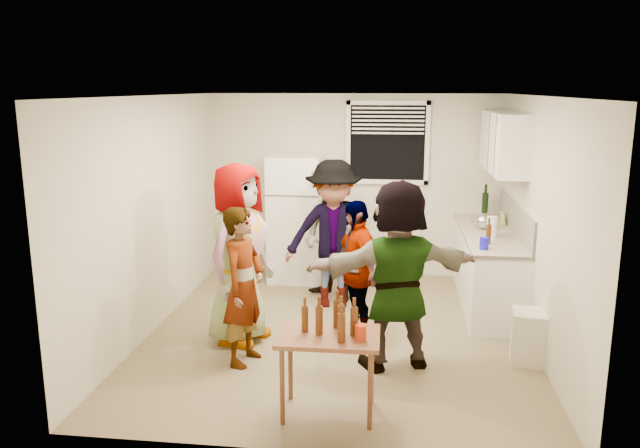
# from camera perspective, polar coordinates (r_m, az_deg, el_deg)

# --- Properties ---
(room) EXTENTS (4.00, 4.50, 2.50)m
(room) POSITION_cam_1_polar(r_m,az_deg,el_deg) (6.80, 1.65, -9.94)
(room) COLOR beige
(room) RESTS_ON ground
(window) EXTENTS (1.12, 0.10, 1.06)m
(window) POSITION_cam_1_polar(r_m,az_deg,el_deg) (8.51, 6.19, 7.39)
(window) COLOR white
(window) RESTS_ON room
(refrigerator) EXTENTS (0.70, 0.70, 1.70)m
(refrigerator) POSITION_cam_1_polar(r_m,az_deg,el_deg) (8.43, -2.19, 0.54)
(refrigerator) COLOR white
(refrigerator) RESTS_ON ground
(counter_lower) EXTENTS (0.60, 2.20, 0.86)m
(counter_lower) POSITION_cam_1_polar(r_m,az_deg,el_deg) (7.80, 15.05, -4.06)
(counter_lower) COLOR white
(counter_lower) RESTS_ON ground
(countertop) EXTENTS (0.64, 2.22, 0.04)m
(countertop) POSITION_cam_1_polar(r_m,az_deg,el_deg) (7.69, 15.24, -0.84)
(countertop) COLOR #BCB298
(countertop) RESTS_ON counter_lower
(backsplash) EXTENTS (0.03, 2.20, 0.36)m
(backsplash) POSITION_cam_1_polar(r_m,az_deg,el_deg) (7.69, 17.42, 0.56)
(backsplash) COLOR #BBB3AA
(backsplash) RESTS_ON countertop
(upper_cabinets) EXTENTS (0.34, 1.60, 0.70)m
(upper_cabinets) POSITION_cam_1_polar(r_m,az_deg,el_deg) (7.74, 16.44, 7.21)
(upper_cabinets) COLOR white
(upper_cabinets) RESTS_ON room
(kettle) EXTENTS (0.28, 0.24, 0.22)m
(kettle) POSITION_cam_1_polar(r_m,az_deg,el_deg) (7.82, 14.73, -0.44)
(kettle) COLOR silver
(kettle) RESTS_ON countertop
(paper_towel) EXTENTS (0.11, 0.11, 0.24)m
(paper_towel) POSITION_cam_1_polar(r_m,az_deg,el_deg) (7.41, 15.39, -1.18)
(paper_towel) COLOR white
(paper_towel) RESTS_ON countertop
(wine_bottle) EXTENTS (0.08, 0.08, 0.33)m
(wine_bottle) POSITION_cam_1_polar(r_m,az_deg,el_deg) (8.53, 14.78, 0.61)
(wine_bottle) COLOR black
(wine_bottle) RESTS_ON countertop
(beer_bottle_counter) EXTENTS (0.06, 0.06, 0.21)m
(beer_bottle_counter) POSITION_cam_1_polar(r_m,az_deg,el_deg) (7.10, 15.11, -1.76)
(beer_bottle_counter) COLOR #47230C
(beer_bottle_counter) RESTS_ON countertop
(blue_cup) EXTENTS (0.10, 0.10, 0.13)m
(blue_cup) POSITION_cam_1_polar(r_m,az_deg,el_deg) (6.85, 14.74, -2.26)
(blue_cup) COLOR #1914CB
(blue_cup) RESTS_ON countertop
(picture_frame) EXTENTS (0.02, 0.18, 0.15)m
(picture_frame) POSITION_cam_1_polar(r_m,az_deg,el_deg) (8.15, 16.36, 0.51)
(picture_frame) COLOR #D5C258
(picture_frame) RESTS_ON countertop
(trash_bin) EXTENTS (0.39, 0.39, 0.51)m
(trash_bin) POSITION_cam_1_polar(r_m,az_deg,el_deg) (6.37, 18.65, -9.79)
(trash_bin) COLOR silver
(trash_bin) RESTS_ON ground
(serving_table) EXTENTS (0.81, 0.55, 0.68)m
(serving_table) POSITION_cam_1_polar(r_m,az_deg,el_deg) (5.29, 0.76, -16.89)
(serving_table) COLOR brown
(serving_table) RESTS_ON ground
(beer_bottle_table) EXTENTS (0.05, 0.05, 0.21)m
(beer_bottle_table) POSITION_cam_1_polar(r_m,az_deg,el_deg) (5.04, -1.38, -9.80)
(beer_bottle_table) COLOR #47230C
(beer_bottle_table) RESTS_ON serving_table
(red_cup) EXTENTS (0.09, 0.09, 0.12)m
(red_cup) POSITION_cam_1_polar(r_m,az_deg,el_deg) (4.90, 3.72, -10.50)
(red_cup) COLOR #B32B0E
(red_cup) RESTS_ON serving_table
(guest_grey) EXTENTS (2.05, 1.46, 0.59)m
(guest_grey) POSITION_cam_1_polar(r_m,az_deg,el_deg) (6.70, -7.24, -10.41)
(guest_grey) COLOR gray
(guest_grey) RESTS_ON ground
(guest_stripe) EXTENTS (1.60, 0.91, 0.36)m
(guest_stripe) POSITION_cam_1_polar(r_m,az_deg,el_deg) (6.20, -6.82, -12.34)
(guest_stripe) COLOR #141933
(guest_stripe) RESTS_ON ground
(guest_back_left) EXTENTS (1.71, 1.74, 0.62)m
(guest_back_left) POSITION_cam_1_polar(r_m,az_deg,el_deg) (7.78, 1.16, -6.99)
(guest_back_left) COLOR brown
(guest_back_left) RESTS_ON ground
(guest_back_right) EXTENTS (1.37, 1.90, 0.66)m
(guest_back_right) POSITION_cam_1_polar(r_m,az_deg,el_deg) (7.63, 1.20, -7.39)
(guest_back_right) COLOR #403F44
(guest_back_right) RESTS_ON ground
(guest_black) EXTENTS (1.70, 1.44, 0.36)m
(guest_black) POSITION_cam_1_polar(r_m,az_deg,el_deg) (6.74, 3.23, -10.18)
(guest_black) COLOR black
(guest_black) RESTS_ON ground
(guest_orange) EXTENTS (2.14, 2.23, 0.53)m
(guest_orange) POSITION_cam_1_polar(r_m,az_deg,el_deg) (6.13, 6.87, -12.64)
(guest_orange) COLOR #E77F5A
(guest_orange) RESTS_ON ground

